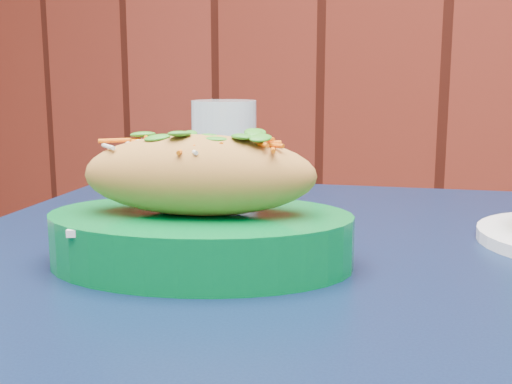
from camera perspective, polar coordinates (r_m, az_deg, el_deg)
The scene contains 3 objects.
cafe_table at distance 0.62m, azimuth 6.55°, elevation -13.88°, with size 0.97×0.97×0.75m.
banh_mi_basket at distance 0.56m, azimuth -5.02°, elevation -1.94°, with size 0.31×0.26×0.12m.
water_glass at distance 0.82m, azimuth -2.84°, elevation 3.49°, with size 0.08×0.08×0.13m, color silver.
Camera 1 is at (-0.03, 0.99, 0.92)m, focal length 45.00 mm.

